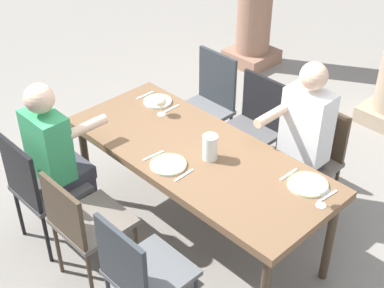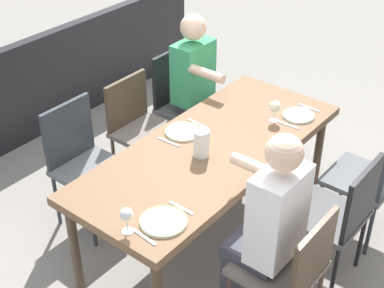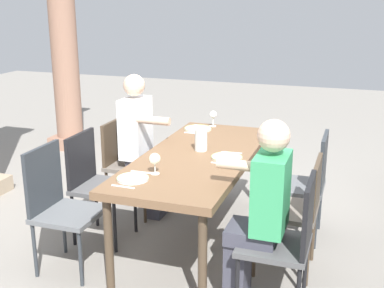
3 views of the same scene
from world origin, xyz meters
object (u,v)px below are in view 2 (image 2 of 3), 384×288
object	(u,v)px
chair_west_south	(182,99)
chair_east_south	(82,158)
dining_table	(210,155)
diner_man_white	(266,228)
chair_west_north	(375,173)
wine_glass_2	(126,215)
plate_0	(298,115)
chair_east_north	(290,267)
plate_1	(183,132)
plate_2	(163,221)
chair_mid_north	(339,212)
chair_mid_south	(140,124)
diner_woman_green	(199,88)
wine_glass_0	(275,107)
water_pitcher	(201,144)

from	to	relation	value
chair_west_south	chair_east_south	size ratio (longest dim) A/B	1.01
dining_table	diner_man_white	size ratio (longest dim) A/B	1.50
chair_west_north	wine_glass_2	bearing A→B (deg)	-23.10
plate_0	chair_east_north	bearing A→B (deg)	28.78
plate_1	plate_2	size ratio (longest dim) A/B	0.95
chair_mid_north	chair_mid_south	size ratio (longest dim) A/B	1.04
chair_west_south	chair_mid_south	bearing A→B (deg)	0.85
diner_woman_green	plate_0	bearing A→B (deg)	88.25
dining_table	chair_east_south	xyz separation A→B (m)	(0.38, -0.84, -0.18)
diner_man_white	plate_1	bearing A→B (deg)	-113.56
chair_east_south	diner_man_white	xyz separation A→B (m)	(-0.00, 1.50, 0.18)
wine_glass_0	plate_1	distance (m)	0.65
plate_0	plate_1	size ratio (longest dim) A/B	0.91
dining_table	chair_east_north	size ratio (longest dim) A/B	2.25
chair_west_south	plate_0	world-z (taller)	chair_west_south
water_pitcher	plate_1	bearing A→B (deg)	-117.52
diner_woman_green	wine_glass_0	world-z (taller)	diner_woman_green
chair_west_north	plate_2	world-z (taller)	chair_west_north
chair_mid_south	plate_2	xyz separation A→B (m)	(0.94, 1.07, 0.25)
chair_east_north	wine_glass_0	bearing A→B (deg)	-142.96
diner_woman_green	wine_glass_2	distance (m)	1.83
chair_west_south	chair_east_south	bearing A→B (deg)	0.03
chair_mid_south	diner_woman_green	bearing A→B (deg)	161.24
chair_west_north	chair_mid_north	xyz separation A→B (m)	(0.52, -0.01, -0.00)
chair_mid_north	chair_mid_south	bearing A→B (deg)	-90.00
plate_1	plate_0	bearing A→B (deg)	143.71
wine_glass_2	plate_0	bearing A→B (deg)	176.42
plate_1	water_pitcher	distance (m)	0.30
diner_man_white	water_pitcher	world-z (taller)	diner_man_white
wine_glass_0	plate_2	distance (m)	1.28
dining_table	chair_mid_south	bearing A→B (deg)	-103.76
dining_table	chair_west_south	world-z (taller)	chair_west_south
chair_mid_south	plate_1	distance (m)	0.66
diner_man_white	chair_east_north	bearing A→B (deg)	89.02
diner_woman_green	plate_0	size ratio (longest dim) A/B	5.70
chair_mid_north	chair_west_south	bearing A→B (deg)	-107.26
chair_mid_south	chair_east_south	bearing A→B (deg)	-0.71
diner_man_white	wine_glass_0	bearing A→B (deg)	-150.38
chair_west_north	diner_man_white	bearing A→B (deg)	-9.37
chair_west_north	plate_1	xyz separation A→B (m)	(0.70, -1.09, 0.25)
chair_mid_south	plate_0	xyz separation A→B (m)	(-0.49, 1.07, 0.25)
plate_1	wine_glass_0	bearing A→B (deg)	142.57
plate_0	wine_glass_0	bearing A→B (deg)	-32.35
wine_glass_0	chair_west_south	bearing A→B (deg)	-100.86
diner_woman_green	chair_west_south	bearing A→B (deg)	-90.95
chair_east_south	diner_woman_green	bearing A→B (deg)	170.53
chair_west_south	water_pitcher	size ratio (longest dim) A/B	5.12
chair_west_south	plate_0	size ratio (longest dim) A/B	4.10
chair_east_south	chair_east_north	bearing A→B (deg)	90.00
chair_mid_south	chair_mid_north	bearing A→B (deg)	90.00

